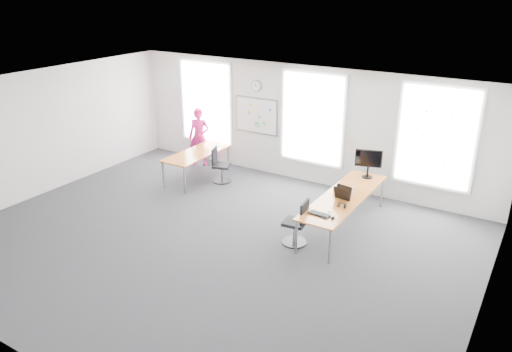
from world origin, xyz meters
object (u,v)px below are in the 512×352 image
Objects in this scene: desk_left at (197,155)px; keyboard at (319,214)px; chair_left at (220,167)px; desk_right at (344,198)px; chair_right at (297,225)px; headphones at (342,205)px; monitor at (368,161)px; person at (199,137)px.

keyboard is (4.30, -1.72, 0.09)m from desk_left.
desk_left is 2.21× the size of chair_left.
keyboard is at bearing -93.16° from desk_right.
chair_right is 1.04× the size of chair_left.
chair_right reaches higher than headphones.
monitor is at bearing 87.90° from desk_right.
chair_right is at bearing -114.89° from desk_right.
desk_right is 1.09m from keyboard.
keyboard is (-0.06, -1.09, 0.06)m from desk_right.
desk_right is at bearing -8.20° from desk_left.
chair_right is at bearing -120.23° from monitor.
monitor is (4.40, 0.61, 0.47)m from desk_left.
chair_right is 3.75m from chair_left.
keyboard is (0.45, 0.01, 0.34)m from chair_right.
desk_left is 3.03× the size of monitor.
desk_right is at bearing -108.93° from monitor.
keyboard is (4.91, -2.64, -0.06)m from person.
monitor is at bearing 159.70° from chair_right.
chair_left is (-3.24, 1.90, -0.02)m from chair_right.
person reaches higher than chair_left.
headphones is (3.92, -1.35, 0.39)m from chair_left.
chair_left is 5.21× the size of headphones.
chair_right is 2.13× the size of keyboard.
person is 2.47× the size of monitor.
monitor is (5.02, -0.31, 0.33)m from person.
desk_right is at bearing -38.66° from person.
headphones reaches higher than keyboard.
desk_left is at bearing 85.62° from chair_left.
desk_right is 3.84m from chair_left.
person is at bearing 123.89° from desk_left.
monitor is at bearing 7.84° from desk_left.
desk_right is 5.21m from person.
headphones is (4.53, -1.19, 0.12)m from desk_left.
keyboard is at bearing 84.65° from chair_right.
person is 3.68× the size of keyboard.
headphones is 0.26× the size of monitor.
keyboard is at bearing -49.62° from person.
headphones is at bearing -43.63° from person.
person is at bearing 159.63° from monitor.
person reaches higher than desk_right.
chair_right is 2.51m from monitor.
person reaches higher than desk_left.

